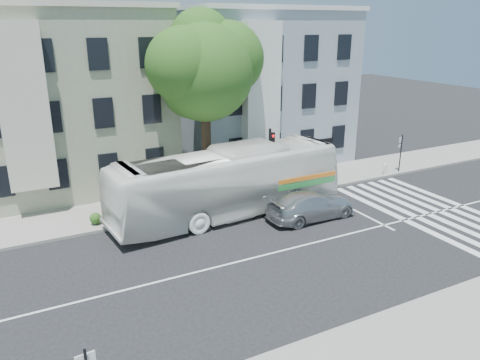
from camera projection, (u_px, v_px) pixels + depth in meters
ground at (280, 251)px, 21.97m from camera, size 120.00×120.00×0.00m
sidewalk_far at (211, 197)px, 28.68m from camera, size 80.00×4.00×0.15m
sidewalk_near at (411, 350)px, 15.21m from camera, size 80.00×4.00×0.15m
building_left at (64, 100)px, 29.79m from camera, size 12.00×10.00×11.00m
building_right at (256, 87)px, 35.89m from camera, size 12.00×10.00×11.00m
street_tree at (204, 66)px, 26.85m from camera, size 7.30×5.90×11.10m
bus at (228, 182)px, 25.68m from camera, size 4.36×13.75×3.77m
sedan at (311, 205)px, 25.49m from camera, size 2.16×5.18×1.50m
hedge at (173, 204)px, 26.28m from camera, size 8.54×1.58×0.70m
traffic_signal at (270, 155)px, 27.36m from camera, size 0.44×0.54×4.41m
fire_hydrant at (385, 169)px, 32.54m from camera, size 0.45×0.26×0.80m
far_sign_pole at (401, 148)px, 32.80m from camera, size 0.46×0.24×2.68m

